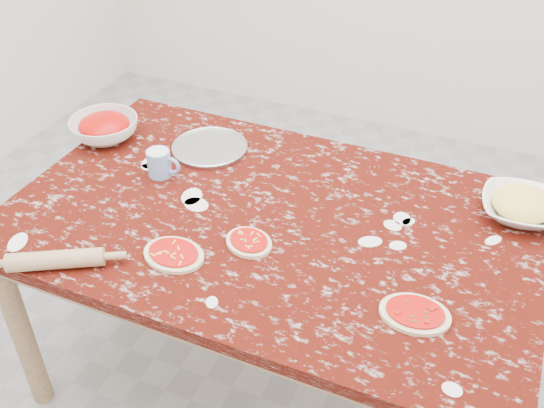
{
  "coord_description": "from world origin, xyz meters",
  "views": [
    {
      "loc": [
        0.6,
        -1.37,
        1.92
      ],
      "look_at": [
        0.0,
        0.0,
        0.8
      ],
      "focal_mm": 41.42,
      "sensor_mm": 36.0,
      "label": 1
    }
  ],
  "objects_px": {
    "pizza_tray": "(210,148)",
    "sauce_bowl": "(105,129)",
    "rolling_pin": "(56,260)",
    "cheese_bowl": "(521,208)",
    "worktable": "(272,238)",
    "flour_mug": "(160,163)"
  },
  "relations": [
    {
      "from": "pizza_tray",
      "to": "sauce_bowl",
      "type": "distance_m",
      "value": 0.39
    },
    {
      "from": "sauce_bowl",
      "to": "cheese_bowl",
      "type": "distance_m",
      "value": 1.43
    },
    {
      "from": "flour_mug",
      "to": "rolling_pin",
      "type": "height_order",
      "value": "flour_mug"
    },
    {
      "from": "cheese_bowl",
      "to": "flour_mug",
      "type": "xyz_separation_m",
      "value": [
        -1.12,
        -0.24,
        0.02
      ]
    },
    {
      "from": "worktable",
      "to": "cheese_bowl",
      "type": "relative_size",
      "value": 6.67
    },
    {
      "from": "worktable",
      "to": "pizza_tray",
      "type": "relative_size",
      "value": 6.14
    },
    {
      "from": "sauce_bowl",
      "to": "cheese_bowl",
      "type": "relative_size",
      "value": 1.01
    },
    {
      "from": "worktable",
      "to": "cheese_bowl",
      "type": "xyz_separation_m",
      "value": [
        0.69,
        0.31,
        0.11
      ]
    },
    {
      "from": "flour_mug",
      "to": "rolling_pin",
      "type": "relative_size",
      "value": 0.45
    },
    {
      "from": "worktable",
      "to": "pizza_tray",
      "type": "distance_m",
      "value": 0.46
    },
    {
      "from": "pizza_tray",
      "to": "sauce_bowl",
      "type": "xyz_separation_m",
      "value": [
        -0.38,
        -0.08,
        0.03
      ]
    },
    {
      "from": "pizza_tray",
      "to": "cheese_bowl",
      "type": "relative_size",
      "value": 1.09
    },
    {
      "from": "pizza_tray",
      "to": "rolling_pin",
      "type": "relative_size",
      "value": 1.0
    },
    {
      "from": "sauce_bowl",
      "to": "pizza_tray",
      "type": "bearing_deg",
      "value": 11.85
    },
    {
      "from": "rolling_pin",
      "to": "pizza_tray",
      "type": "bearing_deg",
      "value": 82.31
    },
    {
      "from": "pizza_tray",
      "to": "rolling_pin",
      "type": "xyz_separation_m",
      "value": [
        -0.1,
        -0.71,
        0.02
      ]
    },
    {
      "from": "worktable",
      "to": "flour_mug",
      "type": "height_order",
      "value": "flour_mug"
    },
    {
      "from": "rolling_pin",
      "to": "worktable",
      "type": "bearing_deg",
      "value": 44.17
    },
    {
      "from": "sauce_bowl",
      "to": "worktable",
      "type": "bearing_deg",
      "value": -14.27
    },
    {
      "from": "cheese_bowl",
      "to": "worktable",
      "type": "bearing_deg",
      "value": -155.9
    },
    {
      "from": "pizza_tray",
      "to": "cheese_bowl",
      "type": "distance_m",
      "value": 1.05
    },
    {
      "from": "sauce_bowl",
      "to": "cheese_bowl",
      "type": "xyz_separation_m",
      "value": [
        1.43,
        0.12,
        -0.01
      ]
    }
  ]
}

